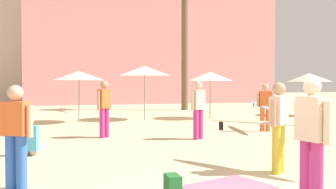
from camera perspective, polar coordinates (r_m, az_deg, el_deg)
name	(u,v)px	position (r m, az deg, el deg)	size (l,w,h in m)	color
hotel_pink	(148,1)	(36.12, -3.10, 14.12)	(21.48, 9.31, 18.97)	pink
cafe_umbrella_0	(309,77)	(20.75, 20.91, 2.47)	(2.25, 2.25, 2.23)	gray
cafe_umbrella_1	(210,76)	(17.82, 6.52, 2.78)	(2.16, 2.16, 2.24)	gray
cafe_umbrella_3	(145,71)	(17.14, -3.64, 3.66)	(2.38, 2.38, 2.49)	gray
cafe_umbrella_4	(79,76)	(16.28, -13.56, 2.85)	(2.19, 2.19, 2.22)	gray
person_mid_center	(264,105)	(13.46, 14.52, -1.60)	(1.09, 2.83, 1.67)	orange
person_mid_left	(31,140)	(9.27, -20.31, -6.64)	(0.58, 0.99, 0.96)	beige
person_mid_right	(275,123)	(7.25, 16.17, -4.27)	(1.80, 2.56, 1.68)	gold
person_near_left	(312,135)	(5.46, 21.26, -5.81)	(0.30, 0.61, 1.74)	#B7337F
person_far_right	(198,107)	(11.09, 4.67, -1.99)	(0.58, 0.38, 1.74)	#B7337F
person_near_right	(104,106)	(11.55, -9.78, -1.83)	(0.52, 0.46, 1.75)	#B7337F
person_far_left	(16,132)	(6.26, -22.39, -5.43)	(0.57, 0.39, 1.64)	blue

